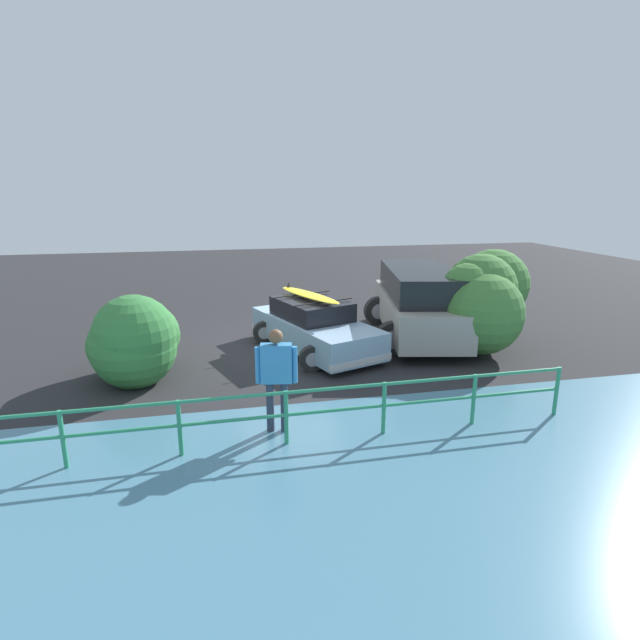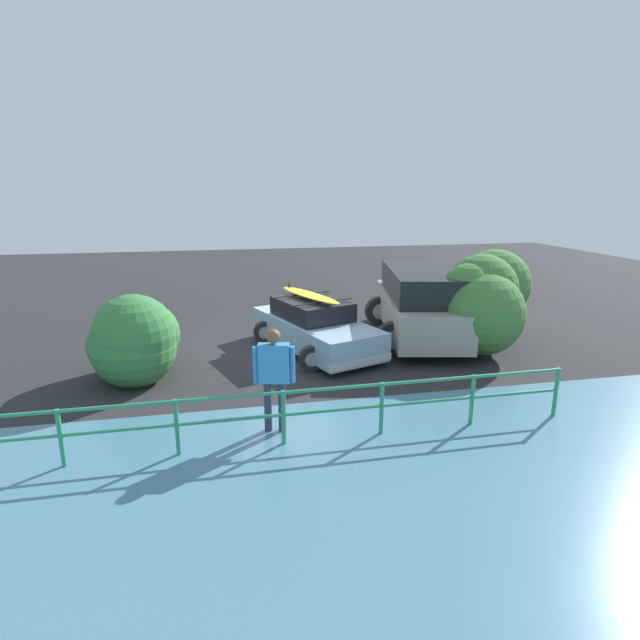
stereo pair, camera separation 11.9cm
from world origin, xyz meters
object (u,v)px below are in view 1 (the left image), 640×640
object	(u,v)px
suv_car	(419,303)
bush_near_left	(135,342)
bush_near_right	(479,296)
sedan_car	(314,327)
person_bystander	(276,371)

from	to	relation	value
suv_car	bush_near_left	bearing A→B (deg)	13.08
bush_near_right	bush_near_left	bearing A→B (deg)	3.23
sedan_car	bush_near_left	distance (m)	4.28
suv_car	bush_near_left	size ratio (longest dim) A/B	2.16
person_bystander	bush_near_right	world-z (taller)	bush_near_right
person_bystander	bush_near_left	xyz separation A→B (m)	(2.63, -2.97, -0.22)
bush_near_right	sedan_car	bearing A→B (deg)	-10.18
bush_near_left	bush_near_right	world-z (taller)	bush_near_right
suv_car	bush_near_left	world-z (taller)	suv_car
sedan_car	suv_car	distance (m)	3.03
suv_car	person_bystander	world-z (taller)	suv_car
sedan_car	person_bystander	world-z (taller)	person_bystander
person_bystander	bush_near_right	xyz separation A→B (m)	(-5.56, -3.44, 0.29)
person_bystander	bush_near_left	world-z (taller)	bush_near_left
bush_near_left	sedan_car	bearing A→B (deg)	-163.75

